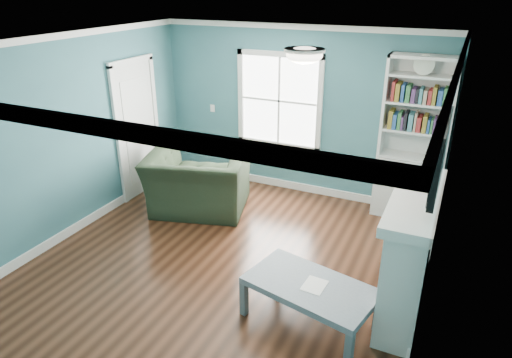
% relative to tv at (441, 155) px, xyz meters
% --- Properties ---
extents(floor, '(5.00, 5.00, 0.00)m').
position_rel_tv_xyz_m(floor, '(-2.20, -0.20, -1.72)').
color(floor, black).
rests_on(floor, ground).
extents(room_walls, '(5.00, 5.00, 5.00)m').
position_rel_tv_xyz_m(room_walls, '(-2.20, -0.20, -0.14)').
color(room_walls, '#34616D').
rests_on(room_walls, ground).
extents(trim, '(4.50, 5.00, 2.60)m').
position_rel_tv_xyz_m(trim, '(-2.20, -0.20, -0.49)').
color(trim, white).
rests_on(trim, ground).
extents(window, '(1.40, 0.06, 1.50)m').
position_rel_tv_xyz_m(window, '(-2.50, 2.29, -0.27)').
color(window, white).
rests_on(window, room_walls).
extents(bookshelf, '(0.90, 0.35, 2.31)m').
position_rel_tv_xyz_m(bookshelf, '(-0.43, 2.10, -0.80)').
color(bookshelf, silver).
rests_on(bookshelf, ground).
extents(fireplace, '(0.44, 1.58, 1.30)m').
position_rel_tv_xyz_m(fireplace, '(-0.12, 0.00, -1.09)').
color(fireplace, black).
rests_on(fireplace, ground).
extents(tv, '(0.06, 1.10, 0.65)m').
position_rel_tv_xyz_m(tv, '(0.00, 0.00, 0.00)').
color(tv, black).
rests_on(tv, fireplace).
extents(door, '(0.12, 0.98, 2.17)m').
position_rel_tv_xyz_m(door, '(-4.42, 1.20, -0.65)').
color(door, silver).
rests_on(door, ground).
extents(ceiling_fixture, '(0.38, 0.38, 0.15)m').
position_rel_tv_xyz_m(ceiling_fixture, '(-1.30, -0.10, 0.82)').
color(ceiling_fixture, white).
rests_on(ceiling_fixture, room_walls).
extents(light_switch, '(0.08, 0.01, 0.12)m').
position_rel_tv_xyz_m(light_switch, '(-3.70, 2.28, -0.52)').
color(light_switch, white).
rests_on(light_switch, room_walls).
extents(recliner, '(1.59, 1.26, 1.22)m').
position_rel_tv_xyz_m(recliner, '(-3.23, 1.00, -1.12)').
color(recliner, black).
rests_on(recliner, ground).
extents(coffee_table, '(1.37, 0.94, 0.45)m').
position_rel_tv_xyz_m(coffee_table, '(-0.95, -0.65, -1.33)').
color(coffee_table, '#515B61').
rests_on(coffee_table, ground).
extents(paper_sheet, '(0.22, 0.28, 0.00)m').
position_rel_tv_xyz_m(paper_sheet, '(-0.91, -0.65, -1.27)').
color(paper_sheet, white).
rests_on(paper_sheet, coffee_table).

